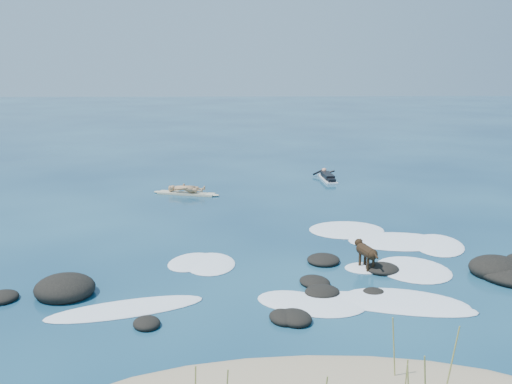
{
  "coord_description": "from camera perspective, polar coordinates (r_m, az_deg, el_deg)",
  "views": [
    {
      "loc": [
        -1.32,
        -15.62,
        5.33
      ],
      "look_at": [
        -0.57,
        4.0,
        0.9
      ],
      "focal_mm": 40.0,
      "sensor_mm": 36.0,
      "label": 1
    }
  ],
  "objects": [
    {
      "name": "ground",
      "position": [
        16.56,
        2.51,
        -6.08
      ],
      "size": [
        160.0,
        160.0,
        0.0
      ],
      "primitive_type": "plane",
      "color": "#0A2642",
      "rests_on": "ground"
    },
    {
      "name": "reef_rocks",
      "position": [
        14.7,
        11.86,
        -8.31
      ],
      "size": [
        14.53,
        4.75,
        0.63
      ],
      "color": "black",
      "rests_on": "ground"
    },
    {
      "name": "dog",
      "position": [
        15.37,
        10.92,
        -5.83
      ],
      "size": [
        0.53,
        1.17,
        0.76
      ],
      "rotation": [
        0.0,
        0.0,
        1.87
      ],
      "color": "black",
      "rests_on": "ground"
    },
    {
      "name": "standing_surfer_rig",
      "position": [
        23.79,
        -7.03,
        1.28
      ],
      "size": [
        2.85,
        1.16,
        1.65
      ],
      "rotation": [
        0.0,
        0.0,
        -0.29
      ],
      "color": "beige",
      "rests_on": "ground"
    },
    {
      "name": "paddling_surfer_rig",
      "position": [
        26.94,
        7.15,
        1.52
      ],
      "size": [
        1.1,
        2.46,
        0.43
      ],
      "rotation": [
        0.0,
        0.0,
        1.62
      ],
      "color": "white",
      "rests_on": "ground"
    },
    {
      "name": "breaking_foam",
      "position": [
        15.53,
        8.84,
        -7.48
      ],
      "size": [
        11.36,
        8.08,
        0.12
      ],
      "color": "white",
      "rests_on": "ground"
    }
  ]
}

